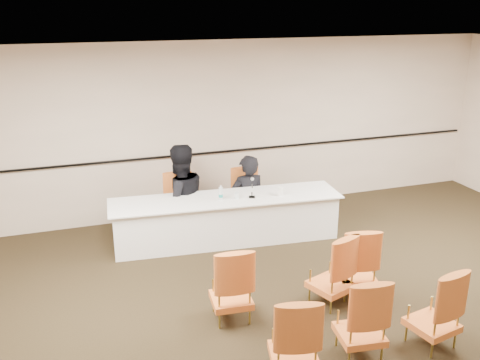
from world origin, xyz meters
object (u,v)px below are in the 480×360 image
(water_bottle, at_px, (221,193))
(aud_chair_front_mid, at_px, (331,269))
(aud_chair_front_right, at_px, (356,261))
(aud_chair_back_left, at_px, (294,336))
(microphone, at_px, (252,189))
(aud_chair_back_right, at_px, (434,306))
(aud_chair_front_left, at_px, (231,283))
(panel_table, at_px, (226,219))
(panelist_main, at_px, (247,205))
(aud_chair_back_mid, at_px, (361,316))
(panelist_second, at_px, (180,203))
(coffee_cup, at_px, (280,191))
(drinking_glass, at_px, (237,196))
(panelist_second_chair, at_px, (180,204))
(panelist_main_chair, at_px, (247,198))

(water_bottle, bearing_deg, aud_chair_front_mid, -70.23)
(water_bottle, relative_size, aud_chair_front_right, 0.24)
(aud_chair_back_left, bearing_deg, microphone, 91.10)
(microphone, bearing_deg, aud_chair_back_right, -51.99)
(microphone, distance_m, aud_chair_front_left, 2.25)
(panel_table, bearing_deg, aud_chair_front_mid, -67.99)
(panelist_main, bearing_deg, aud_chair_back_mid, 86.51)
(aud_chair_front_left, xyz_separation_m, aud_chair_front_right, (1.68, 0.01, 0.00))
(panelist_second, distance_m, coffee_cup, 1.66)
(drinking_glass, relative_size, aud_chair_front_mid, 0.11)
(water_bottle, bearing_deg, coffee_cup, -8.01)
(panelist_second_chair, distance_m, aud_chair_front_mid, 3.06)
(panelist_main_chair, distance_m, aud_chair_back_mid, 3.70)
(aud_chair_back_right, bearing_deg, panelist_main, 90.65)
(panelist_main, distance_m, aud_chair_front_right, 2.65)
(panelist_second, distance_m, drinking_glass, 1.05)
(aud_chair_front_mid, bearing_deg, microphone, 78.50)
(panelist_main_chair, distance_m, aud_chair_back_left, 3.90)
(panelist_main, height_order, water_bottle, panelist_main)
(panelist_main, xyz_separation_m, coffee_cup, (0.30, -0.67, 0.44))
(aud_chair_front_mid, bearing_deg, aud_chair_back_right, -79.56)
(panelist_main, height_order, aud_chair_front_right, panelist_main)
(water_bottle, height_order, coffee_cup, water_bottle)
(aud_chair_front_left, height_order, aud_chair_front_mid, same)
(panelist_second, relative_size, panelist_second_chair, 2.07)
(panel_table, distance_m, aud_chair_back_right, 3.56)
(microphone, distance_m, aud_chair_front_right, 2.12)
(coffee_cup, distance_m, aud_chair_front_right, 1.96)
(water_bottle, distance_m, aud_chair_back_mid, 3.23)
(panelist_main, bearing_deg, aud_chair_front_left, 63.86)
(panelist_second, distance_m, aud_chair_front_left, 2.70)
(panelist_main_chair, distance_m, microphone, 0.74)
(aud_chair_back_right, bearing_deg, panelist_main_chair, 90.65)
(panelist_main, bearing_deg, panelist_second, -7.67)
(panelist_main, height_order, panelist_second, panelist_second)
(water_bottle, bearing_deg, microphone, -8.86)
(panelist_second_chair, bearing_deg, panelist_main_chair, 0.00)
(drinking_glass, xyz_separation_m, aud_chair_front_left, (-0.75, -2.02, -0.29))
(water_bottle, bearing_deg, aud_chair_front_right, -60.17)
(panelist_main_chair, distance_m, aud_chair_front_mid, 2.69)
(microphone, relative_size, water_bottle, 1.27)
(panelist_second, height_order, coffee_cup, panelist_second)
(coffee_cup, distance_m, aud_chair_front_left, 2.42)
(panelist_second_chair, distance_m, aud_chair_back_left, 3.91)
(panelist_main_chair, height_order, coffee_cup, panelist_main_chair)
(panelist_second, relative_size, aud_chair_back_mid, 2.07)
(aud_chair_back_mid, bearing_deg, aud_chair_back_right, 0.93)
(panelist_second, relative_size, drinking_glass, 19.67)
(panelist_main, bearing_deg, coffee_cup, 111.48)
(panelist_main_chair, relative_size, aud_chair_front_left, 1.00)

